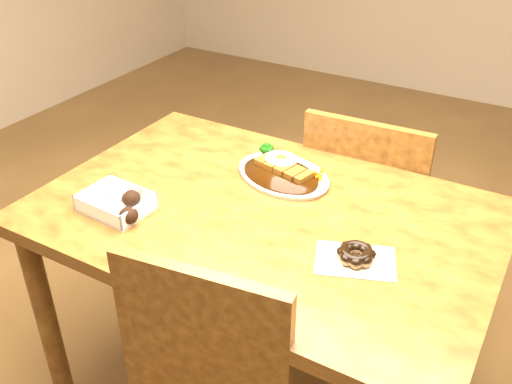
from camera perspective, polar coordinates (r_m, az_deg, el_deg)
The scene contains 5 objects.
table at distance 1.56m, azimuth 0.72°, elevation -4.85°, with size 1.20×0.80×0.75m.
chair_far at distance 2.03m, azimuth 11.17°, elevation -1.98°, with size 0.44×0.44×0.87m.
katsu_curry_plate at distance 1.65m, azimuth 2.70°, elevation 2.04°, with size 0.34×0.29×0.06m.
donut_box at distance 1.54m, azimuth -13.99°, elevation -0.92°, with size 0.20×0.15×0.05m.
pon_de_ring at distance 1.34m, azimuth 9.97°, elevation -6.18°, with size 0.22×0.19×0.04m.
Camera 1 is at (0.62, -1.10, 1.58)m, focal length 40.00 mm.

